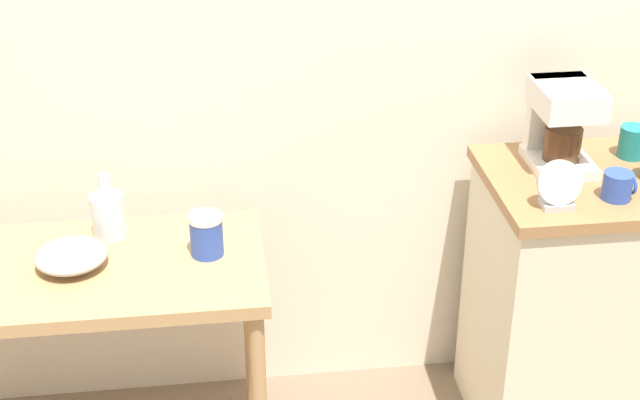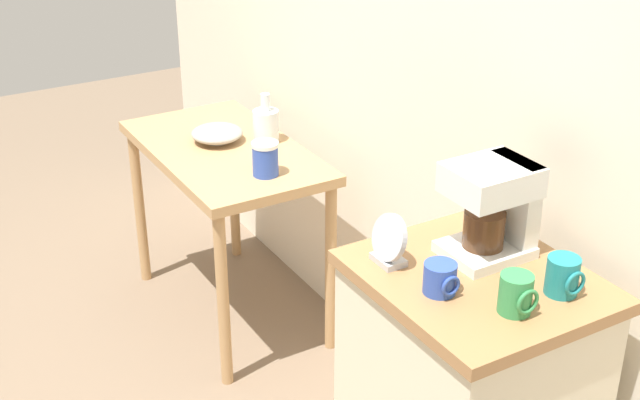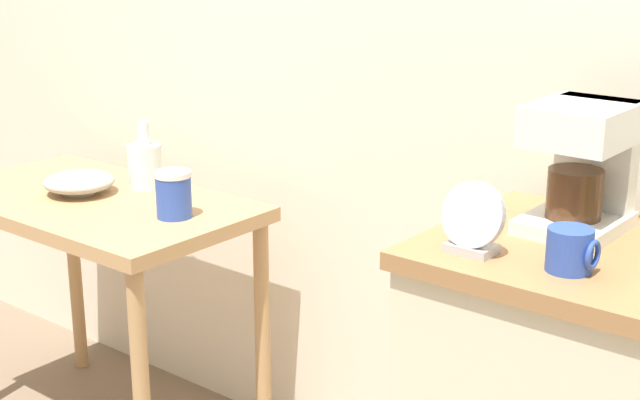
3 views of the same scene
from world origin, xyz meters
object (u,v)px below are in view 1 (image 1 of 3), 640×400
glass_carafe_vase (108,214)px  mug_dark_teal (633,142)px  bowl_stoneware (71,256)px  coffee_maker (561,120)px  table_clock (559,188)px  canister_enamel (206,235)px  mug_blue (618,186)px

glass_carafe_vase → mug_dark_teal: 1.60m
glass_carafe_vase → bowl_stoneware: bearing=-119.3°
coffee_maker → table_clock: bearing=-109.4°
canister_enamel → bowl_stoneware: bearing=-176.9°
coffee_maker → table_clock: size_ratio=1.88×
bowl_stoneware → table_clock: table_clock is taller
coffee_maker → table_clock: 0.30m
table_clock → coffee_maker: bearing=70.6°
glass_carafe_vase → mug_dark_teal: bearing=0.2°
coffee_maker → table_clock: (-0.09, -0.27, -0.08)m
bowl_stoneware → canister_enamel: canister_enamel is taller
mug_blue → bowl_stoneware: bearing=176.9°
glass_carafe_vase → table_clock: size_ratio=1.43×
bowl_stoneware → glass_carafe_vase: glass_carafe_vase is taller
bowl_stoneware → table_clock: size_ratio=1.46×
bowl_stoneware → canister_enamel: bearing=3.1°
canister_enamel → mug_blue: 1.17m
bowl_stoneware → mug_dark_teal: (1.69, 0.17, 0.17)m
bowl_stoneware → mug_blue: size_ratio=2.25×
coffee_maker → mug_dark_teal: bearing=3.7°
coffee_maker → canister_enamel: bearing=-172.7°
mug_blue → coffee_maker: bearing=110.6°
mug_blue → mug_dark_teal: mug_dark_teal is taller
canister_enamel → mug_blue: mug_blue is taller
glass_carafe_vase → table_clock: 1.29m
coffee_maker → mug_blue: bearing=-69.4°
mug_blue → table_clock: 0.19m
bowl_stoneware → coffee_maker: (1.44, 0.16, 0.26)m
canister_enamel → mug_dark_teal: size_ratio=1.28×
mug_blue → table_clock: bearing=-171.5°
glass_carafe_vase → table_clock: (1.25, -0.28, 0.15)m
bowl_stoneware → mug_dark_teal: bearing=5.8°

